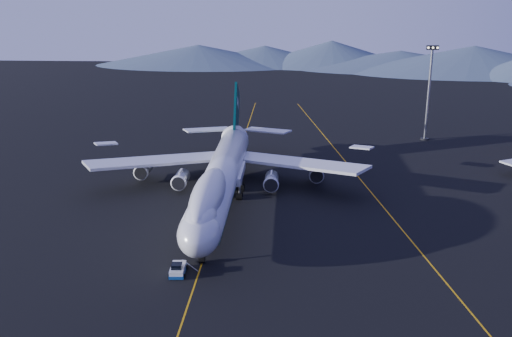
{
  "coord_description": "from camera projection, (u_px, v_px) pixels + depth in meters",
  "views": [
    {
      "loc": [
        12.95,
        -105.1,
        39.18
      ],
      "look_at": [
        6.48,
        4.06,
        6.0
      ],
      "focal_mm": 40.0,
      "sensor_mm": 36.0,
      "label": 1
    }
  ],
  "objects": [
    {
      "name": "boeing_747",
      "position": [
        222.0,
        175.0,
        110.85
      ],
      "size": [
        59.62,
        72.43,
        19.37
      ],
      "color": "silver",
      "rests_on": "ground"
    },
    {
      "name": "taxiway_line_main",
      "position": [
        222.0,
        203.0,
        112.5
      ],
      "size": [
        0.25,
        220.0,
        0.01
      ],
      "primitive_type": "cube",
      "color": "orange",
      "rests_on": "ground"
    },
    {
      "name": "floodlight_mast",
      "position": [
        429.0,
        93.0,
        158.26
      ],
      "size": [
        3.25,
        2.44,
        26.34
      ],
      "rotation": [
        0.0,
        0.0,
        0.02
      ],
      "color": "black",
      "rests_on": "ground"
    },
    {
      "name": "ground",
      "position": [
        222.0,
        203.0,
        112.5
      ],
      "size": [
        500.0,
        500.0,
        0.0
      ],
      "primitive_type": "plane",
      "color": "black",
      "rests_on": "ground"
    },
    {
      "name": "pushback_tug",
      "position": [
        178.0,
        270.0,
        83.71
      ],
      "size": [
        2.63,
        4.36,
        1.85
      ],
      "rotation": [
        0.0,
        0.0,
        0.05
      ],
      "color": "silver",
      "rests_on": "ground"
    },
    {
      "name": "taxiway_line_side",
      "position": [
        369.0,
        189.0,
        120.35
      ],
      "size": [
        28.08,
        198.09,
        0.01
      ],
      "primitive_type": "cube",
      "rotation": [
        0.0,
        0.0,
        0.14
      ],
      "color": "orange",
      "rests_on": "ground"
    }
  ]
}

